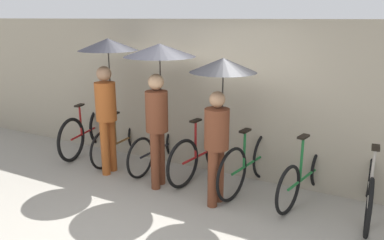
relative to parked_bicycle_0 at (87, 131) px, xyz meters
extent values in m
plane|color=gray|center=(2.38, -1.39, -0.40)|extent=(30.00, 30.00, 0.00)
cube|color=gray|center=(2.38, 0.32, 0.80)|extent=(12.76, 0.12, 2.40)
torus|color=black|center=(-0.09, 0.47, -0.01)|extent=(0.20, 0.76, 0.77)
torus|color=black|center=(0.09, -0.48, -0.01)|extent=(0.20, 0.76, 0.77)
cylinder|color=maroon|center=(0.00, 0.00, -0.01)|extent=(0.22, 0.96, 0.04)
cylinder|color=maroon|center=(0.03, -0.17, 0.25)|extent=(0.04, 0.04, 0.53)
cube|color=black|center=(0.03, -0.17, 0.53)|extent=(0.13, 0.21, 0.03)
cylinder|color=maroon|center=(-0.09, 0.47, 0.31)|extent=(0.04, 0.04, 0.64)
cylinder|color=maroon|center=(-0.09, 0.47, 0.63)|extent=(0.44, 0.11, 0.03)
torus|color=black|center=(0.78, 0.53, -0.07)|extent=(0.06, 0.65, 0.65)
torus|color=black|center=(0.81, -0.49, -0.07)|extent=(0.06, 0.65, 0.65)
cylinder|color=brown|center=(0.79, 0.02, -0.07)|extent=(0.07, 1.02, 0.04)
cylinder|color=brown|center=(0.80, -0.16, 0.19)|extent=(0.04, 0.04, 0.52)
cube|color=black|center=(0.80, -0.16, 0.47)|extent=(0.10, 0.20, 0.03)
cylinder|color=brown|center=(0.78, 0.53, 0.25)|extent=(0.04, 0.04, 0.64)
cylinder|color=brown|center=(0.78, 0.53, 0.57)|extent=(0.44, 0.04, 0.03)
torus|color=black|center=(1.61, 0.52, -0.07)|extent=(0.07, 0.65, 0.65)
torus|color=black|center=(1.56, -0.51, -0.07)|extent=(0.07, 0.65, 0.65)
cylinder|color=black|center=(1.59, 0.01, -0.07)|extent=(0.09, 1.03, 0.04)
cylinder|color=black|center=(1.58, -0.17, 0.20)|extent=(0.04, 0.04, 0.55)
cube|color=black|center=(1.58, -0.17, 0.49)|extent=(0.10, 0.20, 0.03)
cylinder|color=black|center=(1.61, 0.52, 0.31)|extent=(0.04, 0.04, 0.76)
cylinder|color=black|center=(1.61, 0.52, 0.69)|extent=(0.44, 0.05, 0.03)
torus|color=black|center=(2.45, 0.45, -0.03)|extent=(0.16, 0.74, 0.74)
torus|color=black|center=(2.31, -0.50, -0.03)|extent=(0.16, 0.74, 0.74)
cylinder|color=maroon|center=(2.38, -0.02, -0.03)|extent=(0.18, 0.96, 0.04)
cylinder|color=maroon|center=(2.36, -0.19, 0.25)|extent=(0.04, 0.04, 0.57)
cube|color=black|center=(2.36, -0.19, 0.55)|extent=(0.12, 0.21, 0.03)
cylinder|color=maroon|center=(2.45, 0.45, 0.31)|extent=(0.04, 0.04, 0.69)
cylinder|color=maroon|center=(2.45, 0.45, 0.66)|extent=(0.44, 0.09, 0.03)
torus|color=black|center=(3.25, 0.42, -0.02)|extent=(0.16, 0.75, 0.75)
torus|color=black|center=(3.09, -0.55, -0.02)|extent=(0.16, 0.75, 0.75)
cylinder|color=#19662D|center=(3.17, -0.07, -0.02)|extent=(0.19, 0.97, 0.04)
cylinder|color=#19662D|center=(3.15, -0.24, 0.24)|extent=(0.04, 0.04, 0.53)
cube|color=black|center=(3.15, -0.24, 0.52)|extent=(0.12, 0.21, 0.03)
cylinder|color=#19662D|center=(3.25, 0.42, 0.28)|extent=(0.04, 0.04, 0.60)
cylinder|color=#19662D|center=(3.25, 0.42, 0.58)|extent=(0.44, 0.10, 0.03)
torus|color=black|center=(4.08, 0.47, -0.07)|extent=(0.18, 0.65, 0.65)
torus|color=black|center=(3.86, -0.55, -0.07)|extent=(0.18, 0.65, 0.65)
cylinder|color=#19662D|center=(3.97, -0.04, -0.07)|extent=(0.26, 1.03, 0.04)
cylinder|color=#19662D|center=(3.93, -0.22, 0.23)|extent=(0.04, 0.04, 0.60)
cube|color=black|center=(3.93, -0.22, 0.55)|extent=(0.13, 0.21, 0.03)
cylinder|color=#19662D|center=(4.08, 0.47, 0.29)|extent=(0.04, 0.04, 0.73)
cylinder|color=#19662D|center=(4.08, 0.47, 0.66)|extent=(0.44, 0.12, 0.03)
torus|color=black|center=(4.74, 0.46, -0.05)|extent=(0.08, 0.70, 0.70)
torus|color=black|center=(4.78, -0.62, -0.05)|extent=(0.08, 0.70, 0.70)
cylinder|color=#A59E93|center=(4.76, -0.08, -0.05)|extent=(0.08, 1.08, 0.04)
cylinder|color=#A59E93|center=(4.77, -0.27, 0.25)|extent=(0.04, 0.04, 0.59)
cube|color=black|center=(4.77, -0.27, 0.56)|extent=(0.10, 0.20, 0.03)
cylinder|color=#A59E93|center=(4.74, 0.46, 0.25)|extent=(0.04, 0.04, 0.60)
cylinder|color=#A59E93|center=(4.74, 0.46, 0.56)|extent=(0.44, 0.05, 0.03)
cylinder|color=#9E4C1E|center=(1.00, -0.67, 0.04)|extent=(0.13, 0.13, 0.87)
cylinder|color=#9E4C1E|center=(0.99, -0.49, 0.04)|extent=(0.13, 0.13, 0.87)
cylinder|color=#9E4C1E|center=(1.00, -0.58, 0.77)|extent=(0.32, 0.32, 0.59)
sphere|color=#997051|center=(1.00, -0.58, 1.21)|extent=(0.23, 0.23, 0.23)
cylinder|color=#332D28|center=(0.99, -0.44, 1.17)|extent=(0.02, 0.02, 0.73)
cone|color=black|center=(0.99, -0.44, 1.63)|extent=(0.91, 0.91, 0.18)
cylinder|color=brown|center=(1.98, -0.73, 0.03)|extent=(0.13, 0.13, 0.85)
cylinder|color=brown|center=(1.96, -0.55, 0.03)|extent=(0.13, 0.13, 0.85)
cylinder|color=brown|center=(1.97, -0.64, 0.74)|extent=(0.32, 0.32, 0.58)
sphere|color=tan|center=(1.97, -0.64, 1.17)|extent=(0.22, 0.22, 0.22)
cylinder|color=#332D28|center=(1.95, -0.50, 1.14)|extent=(0.02, 0.02, 0.72)
cone|color=black|center=(1.95, -0.50, 1.59)|extent=(1.01, 1.01, 0.18)
cylinder|color=brown|center=(2.93, -0.82, -0.01)|extent=(0.13, 0.13, 0.78)
cylinder|color=brown|center=(2.95, -0.64, -0.01)|extent=(0.13, 0.13, 0.78)
cylinder|color=brown|center=(2.94, -0.73, 0.65)|extent=(0.32, 0.32, 0.53)
sphere|color=tan|center=(2.94, -0.73, 1.04)|extent=(0.20, 0.20, 0.20)
cylinder|color=#332D28|center=(2.95, -0.59, 1.02)|extent=(0.02, 0.02, 0.68)
cone|color=black|center=(2.95, -0.59, 1.45)|extent=(0.86, 0.86, 0.18)
camera|label=1|loc=(4.80, -4.92, 2.02)|focal=35.00mm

